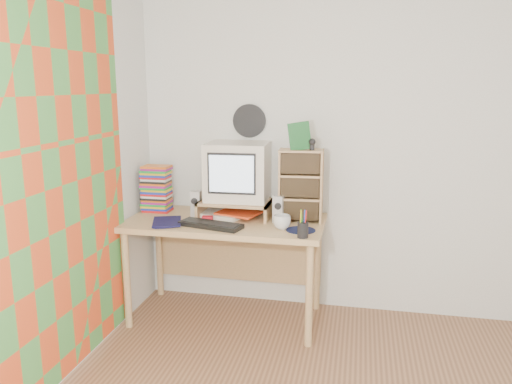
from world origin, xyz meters
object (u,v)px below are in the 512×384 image
at_px(crt_monitor, 238,171).
at_px(cd_rack, 300,185).
at_px(desk, 228,235).
at_px(dvd_stack, 157,193).
at_px(mug, 282,222).
at_px(keyboard, 211,225).
at_px(diary, 153,221).

xyz_separation_m(crt_monitor, cd_rack, (0.47, -0.05, -0.07)).
height_order(desk, dvd_stack, dvd_stack).
distance_m(dvd_stack, mug, 1.05).
bearing_deg(desk, keyboard, -100.52).
bearing_deg(crt_monitor, keyboard, -109.28).
bearing_deg(diary, keyboard, -17.46).
xyz_separation_m(crt_monitor, mug, (0.38, -0.29, -0.28)).
relative_size(keyboard, dvd_stack, 1.53).
height_order(keyboard, cd_rack, cd_rack).
distance_m(crt_monitor, diary, 0.70).
distance_m(desk, cd_rack, 0.65).
xyz_separation_m(dvd_stack, diary, (0.12, -0.35, -0.12)).
distance_m(desk, crt_monitor, 0.47).
relative_size(dvd_stack, cd_rack, 0.57).
height_order(crt_monitor, dvd_stack, crt_monitor).
bearing_deg(keyboard, crt_monitor, 86.89).
bearing_deg(crt_monitor, diary, -147.66).
height_order(desk, mug, mug).
xyz_separation_m(keyboard, diary, (-0.41, -0.02, 0.01)).
bearing_deg(cd_rack, mug, -115.11).
height_order(desk, crt_monitor, crt_monitor).
bearing_deg(keyboard, diary, -163.91).
relative_size(desk, diary, 5.98).
distance_m(cd_rack, diary, 1.06).
distance_m(dvd_stack, diary, 0.39).
xyz_separation_m(mug, diary, (-0.89, -0.07, -0.02)).
relative_size(crt_monitor, mug, 3.67).
bearing_deg(desk, mug, -24.98).
bearing_deg(mug, desk, 155.02).
bearing_deg(diary, crt_monitor, 14.96).
relative_size(desk, cd_rack, 2.76).
relative_size(keyboard, diary, 1.87).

